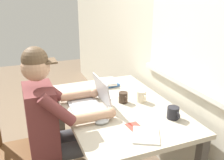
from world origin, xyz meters
TOP-DOWN VIEW (x-y plane):
  - back_wall at (0.01, 0.50)m, footprint 6.00×0.08m
  - desk at (0.00, 0.00)m, footprint 1.26×0.83m
  - seated_person at (-0.00, -0.49)m, footprint 0.50×0.60m
  - wooden_chair at (-0.00, -0.77)m, footprint 0.42×0.42m
  - laptop at (-0.03, -0.20)m, footprint 0.33×0.27m
  - computer_mouse at (0.23, -0.21)m, footprint 0.06×0.10m
  - coffee_mug_white at (0.01, 0.21)m, footprint 0.12×0.08m
  - coffee_mug_dark at (-0.03, 0.06)m, footprint 0.11×0.07m
  - coffee_mug_spare at (0.35, 0.28)m, footprint 0.12×0.08m
  - book_stack_main at (-0.45, 0.09)m, footprint 0.21×0.17m
  - paper_pile_near_laptop at (0.48, -0.01)m, footprint 0.25×0.24m
  - paper_pile_back_corner at (-0.24, -0.03)m, footprint 0.30×0.27m
  - landscape_photo_print at (0.35, -0.03)m, footprint 0.14×0.10m

SIDE VIEW (x-z plane):
  - wooden_chair at x=0.00m, z-range -0.01..0.91m
  - desk at x=0.00m, z-range 0.26..0.96m
  - seated_person at x=0.00m, z-range 0.06..1.28m
  - landscape_photo_print at x=0.35m, z-range 0.70..0.70m
  - paper_pile_back_corner at x=-0.24m, z-range 0.70..0.71m
  - paper_pile_near_laptop at x=0.48m, z-range 0.70..0.71m
  - computer_mouse at x=0.23m, z-range 0.70..0.73m
  - book_stack_main at x=-0.45m, z-range 0.70..0.75m
  - coffee_mug_dark at x=-0.03m, z-range 0.70..0.79m
  - coffee_mug_spare at x=0.35m, z-range 0.70..0.79m
  - coffee_mug_white at x=0.01m, z-range 0.70..0.80m
  - laptop at x=-0.03m, z-range 0.64..0.87m
  - back_wall at x=0.01m, z-range 0.00..2.60m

